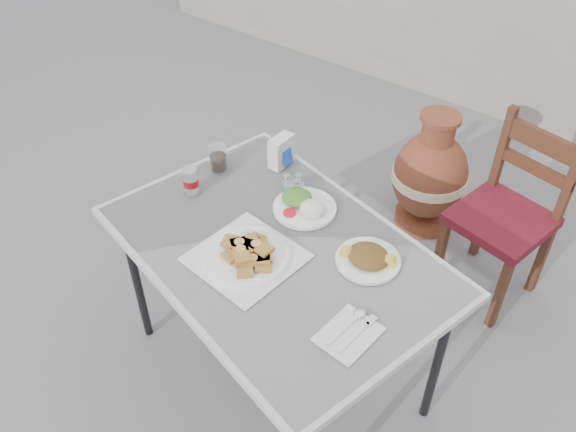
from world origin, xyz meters
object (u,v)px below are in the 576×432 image
Objects in this scene: salad_rice_plate at (304,205)px; terracotta_urn at (430,176)px; salad_chopped_plate at (368,258)px; cola_glass at (218,159)px; condiment_caddy at (295,186)px; pide_plate at (246,251)px; cafe_table at (276,258)px; soda_can at (191,181)px; chair at (507,214)px; napkin_holder at (281,151)px.

terracotta_urn is (0.08, 0.97, -0.43)m from salad_rice_plate.
salad_rice_plate is 1.07× the size of salad_chopped_plate.
condiment_caddy is (0.32, 0.07, -0.02)m from cola_glass.
salad_rice_plate is 0.33m from salad_chopped_plate.
cafe_table is at bearing 64.09° from pide_plate.
cafe_table is 12.78× the size of soda_can.
cola_glass is at bearing -168.51° from condiment_caddy.
cafe_table is at bearing -79.67° from salad_rice_plate.
cafe_table is 12.93× the size of cola_glass.
condiment_caddy is at bearing -119.69° from chair.
condiment_caddy is at bearing 37.81° from soda_can.
napkin_holder reaches higher than salad_chopped_plate.
salad_chopped_plate is at bearing -20.61° from condiment_caddy.
pide_plate is 0.40m from salad_chopped_plate.
pide_plate is 3.43× the size of soda_can.
condiment_caddy is (-0.13, 0.28, 0.07)m from cafe_table.
soda_can reaches higher than condiment_caddy.
soda_can is at bearing -83.97° from cola_glass.
soda_can is (-0.39, -0.17, 0.03)m from salad_rice_plate.
cafe_table is 0.48m from napkin_holder.
cola_glass reaches higher than condiment_caddy.
condiment_caddy is (-0.41, 0.16, 0.01)m from salad_chopped_plate.
napkin_holder is at bearing -129.86° from chair.
cafe_table is 1.59× the size of chair.
pide_plate is at bearing -91.69° from salad_rice_plate.
condiment_caddy is at bearing 159.39° from salad_chopped_plate.
salad_rice_plate reaches higher than salad_chopped_plate.
cola_glass reaches higher than salad_rice_plate.
cola_glass is (-0.41, 0.00, 0.02)m from salad_rice_plate.
cafe_table reaches higher than terracotta_urn.
chair is at bearing 38.99° from cola_glass.
pide_plate is 1.36m from terracotta_urn.
napkin_holder is at bearing 125.09° from cafe_table.
salad_rice_plate is 0.28× the size of chair.
napkin_holder is at bearing 114.50° from pide_plate.
napkin_holder is at bearing 63.93° from soda_can.
cola_glass is 1.25m from chair.
pide_plate reaches higher than terracotta_urn.
salad_rice_plate is at bearing 88.31° from pide_plate.
cafe_table is at bearing -104.62° from chair.
soda_can is 1.31m from terracotta_urn.
cafe_table is 0.23m from salad_rice_plate.
salad_chopped_plate is at bearing 34.32° from pide_plate.
cafe_table is 3.73× the size of pide_plate.
cola_glass is 0.82× the size of condiment_caddy.
cafe_table is at bearing -92.11° from terracotta_urn.
napkin_holder is (-0.27, 0.38, 0.11)m from cafe_table.
napkin_holder is 1.02m from chair.
salad_rice_plate is at bearing -0.07° from cola_glass.
napkin_holder is at bearing 144.01° from salad_rice_plate.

